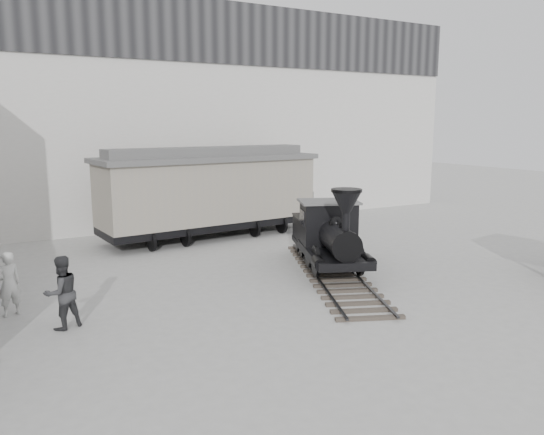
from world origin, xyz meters
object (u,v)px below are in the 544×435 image
visitor_a (9,284)px  visitor_b (62,293)px  locomotive (330,239)px  boxcar (209,191)px

visitor_a → visitor_b: size_ratio=0.94×
locomotive → visitor_a: 10.05m
boxcar → visitor_a: bearing=-146.9°
boxcar → visitor_b: bearing=-136.6°
locomotive → boxcar: (-1.52, 7.21, 1.01)m
locomotive → visitor_b: (-8.91, -1.13, -0.19)m
boxcar → visitor_b: (-7.39, -8.34, -1.20)m
visitor_b → boxcar: bearing=-152.7°
locomotive → visitor_b: size_ratio=4.66×
locomotive → visitor_a: bearing=-160.8°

